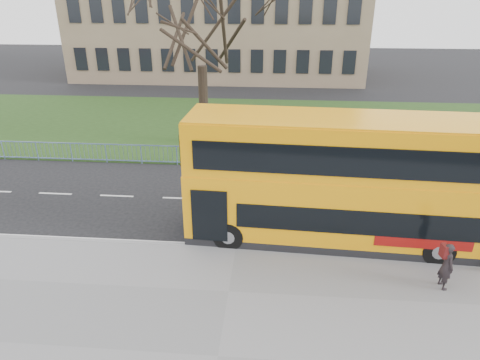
# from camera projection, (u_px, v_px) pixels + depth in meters

# --- Properties ---
(ground) EXTENTS (120.00, 120.00, 0.00)m
(ground) POSITION_uv_depth(u_px,v_px,m) (239.00, 228.00, 17.35)
(ground) COLOR black
(ground) RESTS_ON ground
(pavement) EXTENTS (80.00, 10.50, 0.12)m
(pavement) POSITION_uv_depth(u_px,v_px,m) (218.00, 358.00, 11.18)
(pavement) COLOR slate
(pavement) RESTS_ON ground
(kerb) EXTENTS (80.00, 0.20, 0.14)m
(kerb) POSITION_uv_depth(u_px,v_px,m) (236.00, 248.00, 15.91)
(kerb) COLOR gray
(kerb) RESTS_ON ground
(grass_verge) EXTENTS (80.00, 15.40, 0.08)m
(grass_verge) POSITION_uv_depth(u_px,v_px,m) (256.00, 125.00, 30.34)
(grass_verge) COLOR #1F3714
(grass_verge) RESTS_ON ground
(guard_railing) EXTENTS (40.00, 0.12, 1.10)m
(guard_railing) POSITION_uv_depth(u_px,v_px,m) (250.00, 157.00, 23.13)
(guard_railing) COLOR #6880B9
(guard_railing) RESTS_ON ground
(bare_tree) EXTENTS (7.92, 7.92, 11.32)m
(bare_tree) POSITION_uv_depth(u_px,v_px,m) (202.00, 49.00, 24.33)
(bare_tree) COLOR black
(bare_tree) RESTS_ON grass_verge
(civic_building) EXTENTS (30.00, 15.00, 14.00)m
(civic_building) POSITION_uv_depth(u_px,v_px,m) (221.00, 8.00, 46.71)
(civic_building) COLOR #856E54
(civic_building) RESTS_ON ground
(yellow_bus) EXTENTS (11.56, 3.29, 4.79)m
(yellow_bus) POSITION_uv_depth(u_px,v_px,m) (344.00, 179.00, 15.54)
(yellow_bus) COLOR #FFA10A
(yellow_bus) RESTS_ON ground
(pedestrian) EXTENTS (0.48, 0.65, 1.61)m
(pedestrian) POSITION_uv_depth(u_px,v_px,m) (446.00, 266.00, 13.43)
(pedestrian) COLOR black
(pedestrian) RESTS_ON pavement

